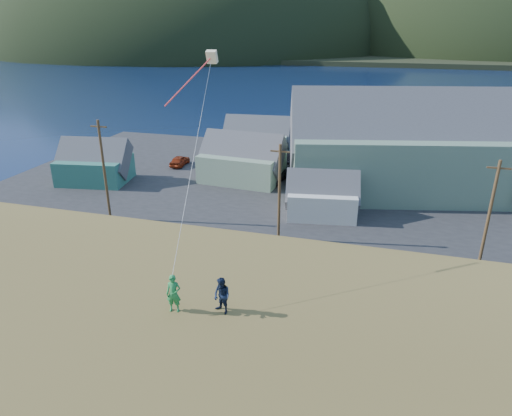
{
  "coord_description": "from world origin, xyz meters",
  "views": [
    {
      "loc": [
        6.81,
        -33.14,
        17.51
      ],
      "look_at": [
        1.04,
        -12.62,
        8.8
      ],
      "focal_mm": 32.0,
      "sensor_mm": 36.0,
      "label": 1
    }
  ],
  "objects_px": {
    "shed_palegreen_near": "(242,160)",
    "shed_white": "(322,196)",
    "shed_palegreen_far": "(257,136)",
    "lodge": "(474,147)",
    "kite_flyer_navy": "(222,296)",
    "shed_teal": "(94,163)",
    "kite_flyer_green": "(174,294)",
    "wharf": "(301,134)"
  },
  "relations": [
    {
      "from": "shed_white",
      "to": "lodge",
      "type": "bearing_deg",
      "value": 27.78
    },
    {
      "from": "lodge",
      "to": "shed_white",
      "type": "distance_m",
      "value": 18.26
    },
    {
      "from": "shed_teal",
      "to": "kite_flyer_navy",
      "type": "xyz_separation_m",
      "value": [
        26.65,
        -30.15,
        5.56
      ]
    },
    {
      "from": "wharf",
      "to": "kite_flyer_navy",
      "type": "distance_m",
      "value": 60.33
    },
    {
      "from": "wharf",
      "to": "kite_flyer_green",
      "type": "xyz_separation_m",
      "value": [
        5.8,
        -59.77,
        7.52
      ]
    },
    {
      "from": "kite_flyer_green",
      "to": "kite_flyer_navy",
      "type": "relative_size",
      "value": 1.05
    },
    {
      "from": "kite_flyer_green",
      "to": "shed_palegreen_far",
      "type": "bearing_deg",
      "value": 90.8
    },
    {
      "from": "shed_palegreen_far",
      "to": "shed_white",
      "type": "bearing_deg",
      "value": -64.11
    },
    {
      "from": "wharf",
      "to": "kite_flyer_green",
      "type": "bearing_deg",
      "value": -84.46
    },
    {
      "from": "wharf",
      "to": "shed_teal",
      "type": "distance_m",
      "value": 34.94
    },
    {
      "from": "shed_teal",
      "to": "shed_palegreen_near",
      "type": "distance_m",
      "value": 17.15
    },
    {
      "from": "kite_flyer_green",
      "to": "kite_flyer_navy",
      "type": "distance_m",
      "value": 1.84
    },
    {
      "from": "lodge",
      "to": "shed_white",
      "type": "relative_size",
      "value": 5.36
    },
    {
      "from": "shed_palegreen_near",
      "to": "kite_flyer_green",
      "type": "relative_size",
      "value": 6.52
    },
    {
      "from": "shed_palegreen_far",
      "to": "lodge",
      "type": "bearing_deg",
      "value": -25.33
    },
    {
      "from": "lodge",
      "to": "kite_flyer_navy",
      "type": "bearing_deg",
      "value": -124.33
    },
    {
      "from": "lodge",
      "to": "shed_palegreen_far",
      "type": "xyz_separation_m",
      "value": [
        -26.71,
        10.15,
        -2.79
      ]
    },
    {
      "from": "lodge",
      "to": "shed_palegreen_far",
      "type": "bearing_deg",
      "value": 146.12
    },
    {
      "from": "shed_palegreen_near",
      "to": "shed_white",
      "type": "distance_m",
      "value": 13.22
    },
    {
      "from": "shed_palegreen_far",
      "to": "kite_flyer_green",
      "type": "distance_m",
      "value": 49.81
    },
    {
      "from": "wharf",
      "to": "kite_flyer_green",
      "type": "distance_m",
      "value": 60.52
    },
    {
      "from": "lodge",
      "to": "shed_teal",
      "type": "xyz_separation_m",
      "value": [
        -41.4,
        -7.75,
        -2.87
      ]
    },
    {
      "from": "shed_palegreen_far",
      "to": "shed_palegreen_near",
      "type": "bearing_deg",
      "value": -86.96
    },
    {
      "from": "shed_teal",
      "to": "shed_palegreen_far",
      "type": "xyz_separation_m",
      "value": [
        14.69,
        17.9,
        0.08
      ]
    },
    {
      "from": "shed_teal",
      "to": "shed_palegreen_far",
      "type": "bearing_deg",
      "value": 41.77
    },
    {
      "from": "shed_palegreen_near",
      "to": "shed_white",
      "type": "xyz_separation_m",
      "value": [
        10.53,
        -7.98,
        -0.5
      ]
    },
    {
      "from": "lodge",
      "to": "shed_palegreen_near",
      "type": "height_order",
      "value": "lodge"
    },
    {
      "from": "lodge",
      "to": "shed_palegreen_near",
      "type": "xyz_separation_m",
      "value": [
        -25.0,
        -2.72,
        -2.61
      ]
    },
    {
      "from": "kite_flyer_green",
      "to": "wharf",
      "type": "bearing_deg",
      "value": 84.5
    },
    {
      "from": "wharf",
      "to": "lodge",
      "type": "relative_size",
      "value": 0.65
    },
    {
      "from": "shed_white",
      "to": "shed_palegreen_far",
      "type": "distance_m",
      "value": 24.18
    },
    {
      "from": "wharf",
      "to": "shed_white",
      "type": "distance_m",
      "value": 33.17
    },
    {
      "from": "lodge",
      "to": "kite_flyer_navy",
      "type": "height_order",
      "value": "lodge"
    },
    {
      "from": "shed_palegreen_far",
      "to": "kite_flyer_navy",
      "type": "relative_size",
      "value": 6.72
    },
    {
      "from": "shed_white",
      "to": "shed_palegreen_far",
      "type": "relative_size",
      "value": 0.76
    },
    {
      "from": "wharf",
      "to": "lodge",
      "type": "xyz_separation_m",
      "value": [
        22.35,
        -21.48,
        4.79
      ]
    },
    {
      "from": "shed_palegreen_near",
      "to": "shed_palegreen_far",
      "type": "height_order",
      "value": "shed_palegreen_near"
    },
    {
      "from": "lodge",
      "to": "kite_flyer_navy",
      "type": "distance_m",
      "value": 40.75
    },
    {
      "from": "shed_teal",
      "to": "shed_white",
      "type": "relative_size",
      "value": 1.17
    },
    {
      "from": "shed_palegreen_far",
      "to": "wharf",
      "type": "bearing_deg",
      "value": 64.43
    },
    {
      "from": "shed_teal",
      "to": "shed_white",
      "type": "bearing_deg",
      "value": -15.11
    },
    {
      "from": "wharf",
      "to": "shed_palegreen_far",
      "type": "height_order",
      "value": "shed_palegreen_far"
    }
  ]
}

